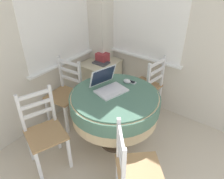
% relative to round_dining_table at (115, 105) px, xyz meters
% --- Properties ---
extents(corner_room_shell, '(4.64, 5.20, 2.55)m').
position_rel_round_dining_table_xyz_m(corner_room_shell, '(0.09, -0.14, 0.69)').
color(corner_room_shell, beige).
rests_on(corner_room_shell, ground_plane).
extents(round_dining_table, '(1.02, 1.02, 0.74)m').
position_rel_round_dining_table_xyz_m(round_dining_table, '(0.00, 0.00, 0.00)').
color(round_dining_table, '#4C3D2D').
rests_on(round_dining_table, ground_plane).
extents(laptop, '(0.41, 0.40, 0.25)m').
position_rel_round_dining_table_xyz_m(laptop, '(0.03, 0.12, 0.20)').
color(laptop, silver).
rests_on(laptop, round_dining_table).
extents(computer_mouse, '(0.06, 0.09, 0.05)m').
position_rel_round_dining_table_xyz_m(computer_mouse, '(0.29, 0.03, 0.17)').
color(computer_mouse, silver).
rests_on(computer_mouse, round_dining_table).
extents(cell_phone, '(0.06, 0.11, 0.01)m').
position_rel_round_dining_table_xyz_m(cell_phone, '(0.33, -0.01, 0.15)').
color(cell_phone, '#B2B7BC').
rests_on(cell_phone, round_dining_table).
extents(dining_chair_near_back_window, '(0.43, 0.42, 0.91)m').
position_rel_round_dining_table_xyz_m(dining_chair_near_back_window, '(-0.03, 0.80, -0.15)').
color(dining_chair_near_back_window, '#A87F51').
rests_on(dining_chair_near_back_window, ground_plane).
extents(dining_chair_near_right_window, '(0.44, 0.44, 0.91)m').
position_rel_round_dining_table_xyz_m(dining_chair_near_right_window, '(0.79, 0.01, -0.15)').
color(dining_chair_near_right_window, '#A87F51').
rests_on(dining_chair_near_right_window, ground_plane).
extents(dining_chair_camera_near, '(0.55, 0.55, 0.91)m').
position_rel_round_dining_table_xyz_m(dining_chair_camera_near, '(-0.52, -0.59, -0.15)').
color(dining_chair_camera_near, '#A87F51').
rests_on(dining_chair_camera_near, ground_plane).
extents(dining_chair_left_flank, '(0.50, 0.50, 0.91)m').
position_rel_round_dining_table_xyz_m(dining_chair_left_flank, '(-0.68, 0.43, -0.15)').
color(dining_chair_left_flank, '#A87F51').
rests_on(dining_chair_left_flank, ground_plane).
extents(corner_cabinet, '(0.57, 0.47, 0.64)m').
position_rel_round_dining_table_xyz_m(corner_cabinet, '(0.71, 0.78, -0.27)').
color(corner_cabinet, beige).
rests_on(corner_cabinet, ground_plane).
extents(storage_box, '(0.15, 0.17, 0.13)m').
position_rel_round_dining_table_xyz_m(storage_box, '(0.75, 0.77, 0.12)').
color(storage_box, '#9E3338').
rests_on(storage_box, corner_cabinet).
extents(book_on_cabinet, '(0.17, 0.22, 0.02)m').
position_rel_round_dining_table_xyz_m(book_on_cabinet, '(0.68, 0.75, 0.06)').
color(book_on_cabinet, '#3F3F44').
rests_on(book_on_cabinet, corner_cabinet).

